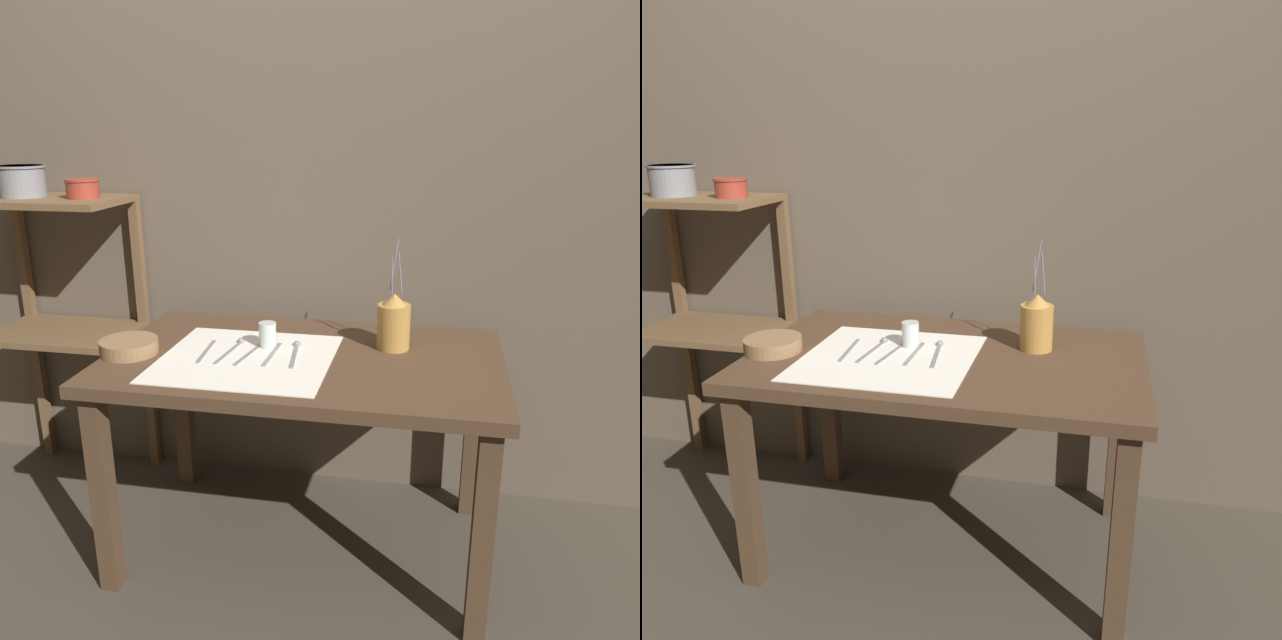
# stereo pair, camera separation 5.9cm
# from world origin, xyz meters

# --- Properties ---
(ground_plane) EXTENTS (12.00, 12.00, 0.00)m
(ground_plane) POSITION_xyz_m (0.00, 0.00, 0.00)
(ground_plane) COLOR #473F35
(stone_wall_back) EXTENTS (7.00, 0.06, 2.40)m
(stone_wall_back) POSITION_xyz_m (0.00, 0.49, 1.20)
(stone_wall_back) COLOR brown
(stone_wall_back) RESTS_ON ground_plane
(wooden_table) EXTENTS (1.25, 0.75, 0.72)m
(wooden_table) POSITION_xyz_m (0.00, 0.00, 0.63)
(wooden_table) COLOR #4C3523
(wooden_table) RESTS_ON ground_plane
(wooden_shelf_unit) EXTENTS (0.55, 0.35, 1.17)m
(wooden_shelf_unit) POSITION_xyz_m (-1.02, 0.30, 0.82)
(wooden_shelf_unit) COLOR brown
(wooden_shelf_unit) RESTS_ON ground_plane
(linen_cloth) EXTENTS (0.54, 0.51, 0.00)m
(linen_cloth) POSITION_xyz_m (-0.17, -0.07, 0.72)
(linen_cloth) COLOR white
(linen_cloth) RESTS_ON wooden_table
(pitcher_with_flowers) EXTENTS (0.11, 0.11, 0.36)m
(pitcher_with_flowers) POSITION_xyz_m (0.27, 0.11, 0.81)
(pitcher_with_flowers) COLOR #B7843D
(pitcher_with_flowers) RESTS_ON wooden_table
(wooden_bowl) EXTENTS (0.18, 0.18, 0.05)m
(wooden_bowl) POSITION_xyz_m (-0.56, -0.09, 0.74)
(wooden_bowl) COLOR #8E6B47
(wooden_bowl) RESTS_ON wooden_table
(glass_tumbler_near) EXTENTS (0.06, 0.06, 0.08)m
(glass_tumbler_near) POSITION_xyz_m (-0.13, 0.04, 0.76)
(glass_tumbler_near) COLOR silver
(glass_tumbler_near) RESTS_ON wooden_table
(fork_inner) EXTENTS (0.03, 0.20, 0.00)m
(fork_inner) POSITION_xyz_m (-0.31, -0.04, 0.72)
(fork_inner) COLOR gray
(fork_inner) RESTS_ON wooden_table
(spoon_outer) EXTENTS (0.04, 0.22, 0.02)m
(spoon_outer) POSITION_xyz_m (-0.23, 0.02, 0.73)
(spoon_outer) COLOR gray
(spoon_outer) RESTS_ON wooden_table
(fork_outer) EXTENTS (0.04, 0.20, 0.00)m
(fork_outer) POSITION_xyz_m (-0.17, -0.04, 0.72)
(fork_outer) COLOR gray
(fork_outer) RESTS_ON wooden_table
(knife_center) EXTENTS (0.01, 0.20, 0.00)m
(knife_center) POSITION_xyz_m (-0.10, -0.03, 0.72)
(knife_center) COLOR gray
(knife_center) RESTS_ON wooden_table
(spoon_inner) EXTENTS (0.05, 0.22, 0.02)m
(spoon_inner) POSITION_xyz_m (-0.03, 0.03, 0.73)
(spoon_inner) COLOR gray
(spoon_inner) RESTS_ON wooden_table
(metal_pot_large) EXTENTS (0.17, 0.17, 0.11)m
(metal_pot_large) POSITION_xyz_m (-1.11, 0.26, 1.23)
(metal_pot_large) COLOR gray
(metal_pot_large) RESTS_ON wooden_shelf_unit
(metal_pot_small) EXTENTS (0.12, 0.12, 0.07)m
(metal_pot_small) POSITION_xyz_m (-0.87, 0.26, 1.21)
(metal_pot_small) COLOR #9E3828
(metal_pot_small) RESTS_ON wooden_shelf_unit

